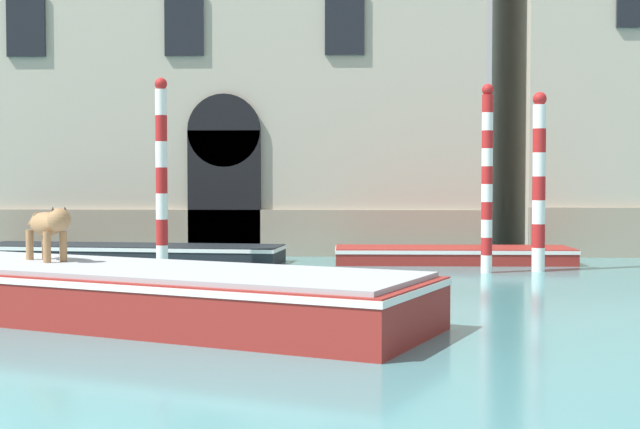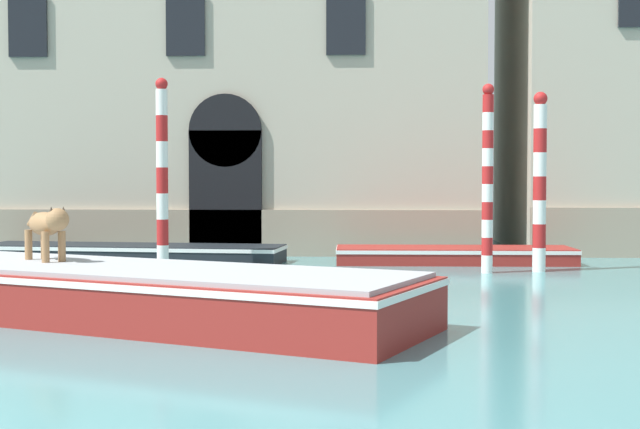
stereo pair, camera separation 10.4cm
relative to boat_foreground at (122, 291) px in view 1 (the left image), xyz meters
The scene contains 7 objects.
boat_foreground is the anchor object (origin of this frame).
dog_on_deck 1.58m from the boat_foreground, 152.49° to the left, with size 0.86×0.92×0.77m.
boat_moored_near_palazzo 8.33m from the boat_foreground, 103.49° to the left, with size 6.93×2.21×0.38m.
boat_moored_far 9.63m from the boat_foreground, 57.07° to the left, with size 5.21×1.60×0.35m.
mooring_pole_0 6.41m from the boat_foreground, 97.53° to the left, with size 0.25×0.25×3.88m.
mooring_pole_1 8.45m from the boat_foreground, 46.97° to the left, with size 0.23×0.23×3.73m.
mooring_pole_3 9.41m from the boat_foreground, 43.45° to the left, with size 0.27×0.27×3.59m.
Camera 1 is at (3.86, -4.79, 1.87)m, focal length 50.00 mm.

